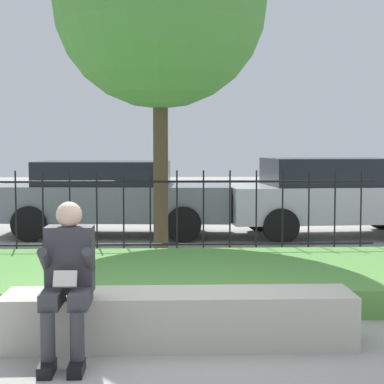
# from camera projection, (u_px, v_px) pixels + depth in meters

# --- Properties ---
(ground_plane) EXTENTS (60.00, 60.00, 0.00)m
(ground_plane) POSITION_uv_depth(u_px,v_px,m) (162.00, 345.00, 5.50)
(ground_plane) COLOR #9E9B93
(stone_bench) EXTENTS (2.98, 0.58, 0.46)m
(stone_bench) POSITION_uv_depth(u_px,v_px,m) (179.00, 321.00, 5.49)
(stone_bench) COLOR #B7B2A3
(stone_bench) RESTS_ON ground_plane
(person_seated_reader) EXTENTS (0.42, 0.73, 1.26)m
(person_seated_reader) POSITION_uv_depth(u_px,v_px,m) (68.00, 274.00, 5.10)
(person_seated_reader) COLOR black
(person_seated_reader) RESTS_ON ground_plane
(grass_berm) EXTENTS (8.19, 2.71, 0.29)m
(grass_berm) POSITION_uv_depth(u_px,v_px,m) (163.00, 279.00, 7.54)
(grass_berm) COLOR #569342
(grass_berm) RESTS_ON ground_plane
(iron_fence) EXTENTS (6.19, 0.03, 1.35)m
(iron_fence) POSITION_uv_depth(u_px,v_px,m) (164.00, 215.00, 9.31)
(iron_fence) COLOR black
(iron_fence) RESTS_ON ground_plane
(car_parked_right) EXTENTS (4.26, 2.19, 1.48)m
(car_parked_right) POSITION_uv_depth(u_px,v_px,m) (334.00, 195.00, 12.09)
(car_parked_right) COLOR #B7B7BC
(car_parked_right) RESTS_ON ground_plane
(car_parked_center) EXTENTS (4.55, 2.12, 1.42)m
(car_parked_center) POSITION_uv_depth(u_px,v_px,m) (111.00, 196.00, 12.19)
(car_parked_center) COLOR slate
(car_parked_center) RESTS_ON ground_plane
(tree_behind_fence) EXTENTS (3.32, 3.32, 5.61)m
(tree_behind_fence) POSITION_uv_depth(u_px,v_px,m) (160.00, 1.00, 9.88)
(tree_behind_fence) COLOR #4C3D28
(tree_behind_fence) RESTS_ON ground_plane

